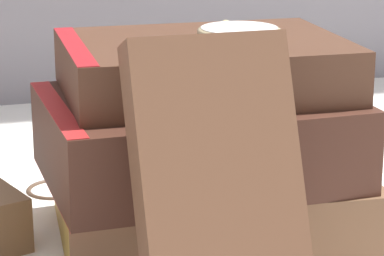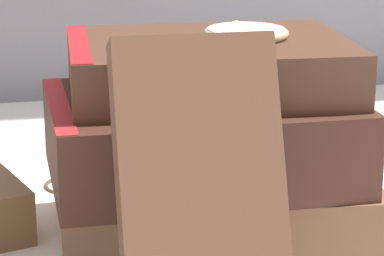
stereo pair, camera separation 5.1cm
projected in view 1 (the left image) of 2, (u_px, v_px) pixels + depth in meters
name	position (u px, v px, depth m)	size (l,w,h in m)	color
book_flat_bottom	(203.00, 202.00, 0.58)	(0.20, 0.15, 0.04)	brown
book_flat_middle	(189.00, 138.00, 0.56)	(0.19, 0.14, 0.05)	#422319
book_flat_top	(196.00, 67.00, 0.56)	(0.18, 0.13, 0.03)	#4C2D1E
book_leaning_front	(219.00, 198.00, 0.45)	(0.08, 0.08, 0.15)	brown
pocket_watch	(239.00, 32.00, 0.56)	(0.05, 0.06, 0.01)	white
reading_glasses	(93.00, 185.00, 0.67)	(0.10, 0.05, 0.00)	#4C3828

